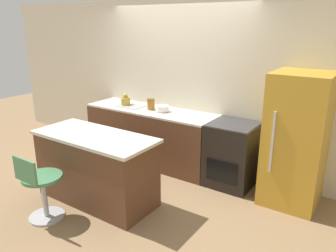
# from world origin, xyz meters

# --- Properties ---
(ground_plane) EXTENTS (14.00, 14.00, 0.00)m
(ground_plane) POSITION_xyz_m (0.00, 0.00, 0.00)
(ground_plane) COLOR #8E704C
(wall_back) EXTENTS (8.00, 0.06, 2.60)m
(wall_back) POSITION_xyz_m (0.00, 0.71, 1.30)
(wall_back) COLOR beige
(wall_back) RESTS_ON ground_plane
(back_counter) EXTENTS (2.23, 0.66, 0.90)m
(back_counter) POSITION_xyz_m (-0.33, 0.35, 0.45)
(back_counter) COLOR brown
(back_counter) RESTS_ON ground_plane
(kitchen_island) EXTENTS (1.62, 0.71, 0.90)m
(kitchen_island) POSITION_xyz_m (-0.15, -1.05, 0.45)
(kitchen_island) COLOR brown
(kitchen_island) RESTS_ON ground_plane
(oven_range) EXTENTS (0.64, 0.67, 0.90)m
(oven_range) POSITION_xyz_m (1.11, 0.35, 0.45)
(oven_range) COLOR black
(oven_range) RESTS_ON ground_plane
(refrigerator) EXTENTS (0.68, 0.73, 1.68)m
(refrigerator) POSITION_xyz_m (1.94, 0.33, 0.84)
(refrigerator) COLOR gold
(refrigerator) RESTS_ON ground_plane
(stool_chair) EXTENTS (0.46, 0.46, 0.82)m
(stool_chair) POSITION_xyz_m (-0.35, -1.73, 0.40)
(stool_chair) COLOR #B7B7BC
(stool_chair) RESTS_ON ground_plane
(kettle) EXTENTS (0.16, 0.16, 0.19)m
(kettle) POSITION_xyz_m (-0.85, 0.34, 0.98)
(kettle) COLOR #B29333
(kettle) RESTS_ON back_counter
(mixing_bowl) EXTENTS (0.20, 0.20, 0.09)m
(mixing_bowl) POSITION_xyz_m (-0.09, 0.34, 0.95)
(mixing_bowl) COLOR white
(mixing_bowl) RESTS_ON back_counter
(canister_jar) EXTENTS (0.13, 0.13, 0.17)m
(canister_jar) POSITION_xyz_m (-0.31, 0.34, 0.99)
(canister_jar) COLOR #9E6623
(canister_jar) RESTS_ON back_counter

